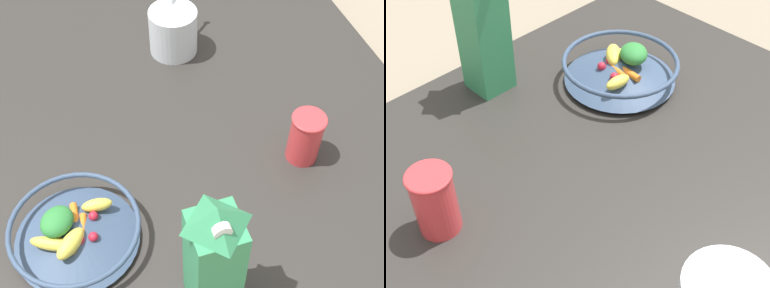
% 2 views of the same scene
% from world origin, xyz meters
% --- Properties ---
extents(ground_plane, '(6.00, 6.00, 0.00)m').
position_xyz_m(ground_plane, '(0.00, 0.00, 0.00)').
color(ground_plane, gray).
extents(countertop, '(1.15, 1.15, 0.05)m').
position_xyz_m(countertop, '(0.00, 0.00, 0.02)').
color(countertop, '#2D2B28').
rests_on(countertop, ground_plane).
extents(fruit_bowl, '(0.24, 0.24, 0.08)m').
position_xyz_m(fruit_bowl, '(-0.24, -0.29, 0.08)').
color(fruit_bowl, '#384C6B').
rests_on(fruit_bowl, countertop).
extents(milk_carton, '(0.08, 0.08, 0.29)m').
position_xyz_m(milk_carton, '(-0.04, -0.47, 0.19)').
color(milk_carton, '#338C59').
rests_on(milk_carton, countertop).
extents(yogurt_tub, '(0.12, 0.16, 0.24)m').
position_xyz_m(yogurt_tub, '(0.09, 0.18, 0.11)').
color(yogurt_tub, silver).
rests_on(yogurt_tub, countertop).
extents(drinking_cup, '(0.07, 0.07, 0.12)m').
position_xyz_m(drinking_cup, '(0.25, -0.23, 0.11)').
color(drinking_cup, '#DB383D').
rests_on(drinking_cup, countertop).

